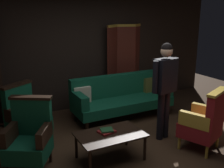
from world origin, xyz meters
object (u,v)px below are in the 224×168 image
at_px(armchair_wing_left, 30,137).
at_px(standing_figure, 165,83).
at_px(velvet_couch, 121,96).
at_px(coffee_table, 110,137).
at_px(folding_screen, 126,62).
at_px(armchair_wing_right, 26,116).
at_px(armchair_gilt_accent, 204,122).
at_px(book_red_leather, 107,132).
at_px(book_green_cloth, 107,130).

height_order(armchair_wing_left, standing_figure, standing_figure).
bearing_deg(armchair_wing_left, standing_figure, -2.69).
xyz_separation_m(velvet_couch, coffee_table, (-0.99, -1.44, -0.08)).
xyz_separation_m(folding_screen, armchair_wing_right, (-2.66, -1.21, -0.50)).
distance_m(armchair_gilt_accent, book_red_leather, 1.58).
bearing_deg(armchair_wing_left, velvet_couch, 28.11).
distance_m(folding_screen, book_green_cloth, 2.86).
relative_size(folding_screen, book_green_cloth, 10.30).
height_order(folding_screen, armchair_gilt_accent, folding_screen).
bearing_deg(armchair_gilt_accent, standing_figure, 116.48).
relative_size(armchair_wing_right, book_red_leather, 4.33).
relative_size(folding_screen, standing_figure, 1.12).
relative_size(folding_screen, book_red_leather, 7.92).
height_order(coffee_table, book_green_cloth, book_green_cloth).
xyz_separation_m(armchair_wing_left, book_green_cloth, (1.10, -0.25, -0.03)).
relative_size(armchair_wing_left, standing_figure, 0.61).
height_order(folding_screen, armchair_wing_left, folding_screen).
height_order(coffee_table, armchair_wing_right, armchair_wing_right).
xyz_separation_m(velvet_couch, armchair_wing_left, (-2.11, -1.13, 0.04)).
xyz_separation_m(velvet_couch, armchair_wing_right, (-2.02, -0.32, 0.04)).
distance_m(coffee_table, book_green_cloth, 0.11).
bearing_deg(velvet_couch, coffee_table, -124.53).
height_order(book_red_leather, book_green_cloth, book_green_cloth).
height_order(velvet_couch, book_red_leather, velvet_couch).
distance_m(armchair_gilt_accent, standing_figure, 0.89).
bearing_deg(standing_figure, coffee_table, -169.87).
height_order(standing_figure, book_green_cloth, standing_figure).
bearing_deg(armchair_wing_right, velvet_couch, 8.89).
bearing_deg(velvet_couch, armchair_wing_right, -171.11).
bearing_deg(armchair_wing_right, armchair_wing_left, -96.89).
height_order(velvet_couch, coffee_table, velvet_couch).
height_order(armchair_gilt_accent, book_green_cloth, armchair_gilt_accent).
distance_m(folding_screen, armchair_wing_left, 3.46).
relative_size(folding_screen, armchair_wing_right, 1.83).
bearing_deg(book_red_leather, coffee_table, -69.19).
height_order(armchair_wing_left, armchair_wing_right, same).
relative_size(armchair_gilt_accent, standing_figure, 0.61).
relative_size(armchair_gilt_accent, book_green_cloth, 5.64).
xyz_separation_m(book_red_leather, book_green_cloth, (0.00, 0.00, 0.03)).
relative_size(coffee_table, standing_figure, 0.59).
xyz_separation_m(coffee_table, book_red_leather, (-0.03, 0.07, 0.06)).
bearing_deg(velvet_couch, standing_figure, -82.49).
relative_size(armchair_wing_right, standing_figure, 0.61).
bearing_deg(standing_figure, folding_screen, 77.22).
distance_m(standing_figure, book_green_cloth, 1.32).
relative_size(armchair_wing_left, armchair_wing_right, 1.00).
bearing_deg(book_green_cloth, armchair_gilt_accent, -18.51).
height_order(standing_figure, book_red_leather, standing_figure).
xyz_separation_m(folding_screen, velvet_couch, (-0.65, -0.89, -0.53)).
bearing_deg(folding_screen, velvet_couch, -125.85).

